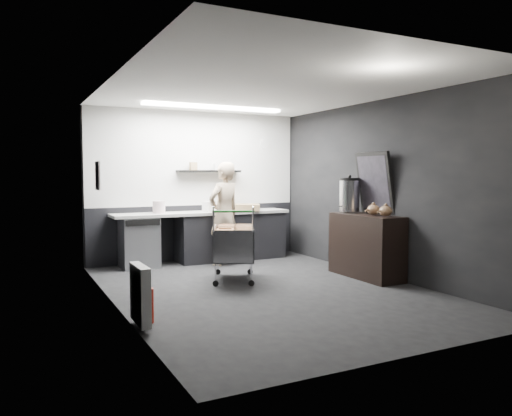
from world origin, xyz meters
name	(u,v)px	position (x,y,z in m)	size (l,w,h in m)	color
floor	(266,290)	(0.00, 0.00, 0.00)	(5.50, 5.50, 0.00)	black
ceiling	(267,89)	(0.00, 0.00, 2.70)	(5.50, 5.50, 0.00)	white
wall_back	(196,186)	(0.00, 2.75, 1.35)	(5.50, 5.50, 0.00)	black
wall_front	(418,201)	(0.00, -2.75, 1.35)	(5.50, 5.50, 0.00)	black
wall_left	(115,193)	(-2.00, 0.00, 1.35)	(5.50, 5.50, 0.00)	black
wall_right	(382,189)	(2.00, 0.00, 1.35)	(5.50, 5.50, 0.00)	black
kitchen_wall_panel	(196,159)	(0.00, 2.73, 1.85)	(3.95, 0.02, 1.70)	silver
dado_panel	(197,232)	(0.00, 2.73, 0.50)	(3.95, 0.02, 1.00)	black
floating_shelf	(209,171)	(0.20, 2.62, 1.62)	(1.20, 0.22, 0.04)	black
wall_clock	(265,144)	(1.40, 2.72, 2.15)	(0.20, 0.20, 0.03)	silver
poster	(98,176)	(-1.98, 1.30, 1.55)	(0.02, 0.30, 0.40)	silver
poster_red_band	(98,171)	(-1.98, 1.30, 1.62)	(0.01, 0.22, 0.10)	red
radiator	(140,294)	(-1.94, -0.90, 0.35)	(0.10, 0.50, 0.60)	silver
ceiling_strip	(214,107)	(0.00, 1.85, 2.67)	(2.40, 0.20, 0.04)	white
prep_counter	(210,236)	(0.14, 2.42, 0.46)	(3.20, 0.61, 0.90)	black
person	(224,214)	(0.22, 1.97, 0.89)	(0.65, 0.43, 1.78)	beige
shopping_cart	(233,246)	(-0.15, 0.77, 0.51)	(0.96, 1.21, 1.08)	silver
sideboard	(365,237)	(1.75, 0.08, 0.60)	(0.55, 1.28, 1.91)	black
fire_extinguisher	(147,304)	(-1.85, -0.83, 0.22)	(0.14, 0.14, 0.45)	#AA1B0B
cardboard_box	(244,207)	(0.79, 2.37, 0.96)	(0.57, 0.43, 0.11)	#8F754C
pink_tub	(159,207)	(-0.80, 2.42, 1.01)	(0.21, 0.21, 0.21)	beige
white_container	(209,207)	(0.10, 2.37, 0.99)	(0.21, 0.16, 0.18)	silver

